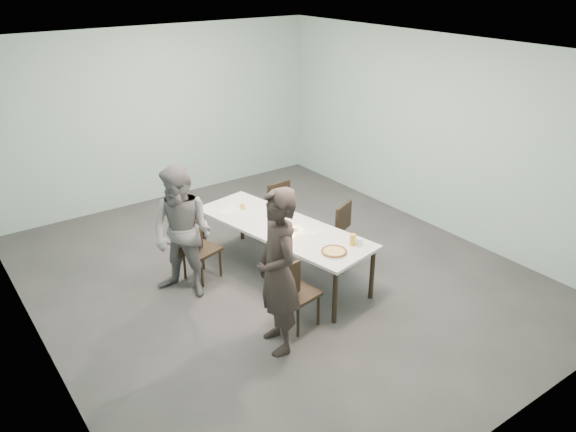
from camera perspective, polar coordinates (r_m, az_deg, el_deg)
ground at (r=7.79m, az=-1.31°, el=-5.95°), size 7.00×7.00×0.00m
room_shell at (r=6.98m, az=-1.47°, el=8.52°), size 6.02×7.02×3.01m
table at (r=7.45m, az=-0.61°, el=-1.40°), size 1.37×2.72×0.75m
chair_near_left at (r=6.49m, az=0.53°, el=-7.60°), size 0.64×0.48×0.87m
chair_far_left at (r=7.52m, az=-9.26°, el=-3.13°), size 0.65×0.52×0.87m
chair_near_right at (r=7.87m, az=5.24°, el=-1.56°), size 0.65×0.55×0.87m
chair_far_right at (r=8.63m, az=-1.50°, el=0.96°), size 0.62×0.45×0.87m
diner_near at (r=5.97m, az=-1.05°, el=-5.74°), size 0.60×0.78×1.89m
diner_far at (r=7.10m, az=-10.70°, el=-1.73°), size 1.00×1.06×1.73m
pizza at (r=6.77m, az=4.70°, el=-3.62°), size 0.34×0.34×0.04m
side_plate at (r=7.22m, az=2.41°, el=-1.75°), size 0.18×0.18×0.01m
beer_glass at (r=6.94m, az=6.59°, el=-2.41°), size 0.08×0.08×0.15m
water_tumbler at (r=6.97m, az=7.29°, el=-2.62°), size 0.08×0.08×0.09m
tealight at (r=7.30m, az=0.48°, el=-1.31°), size 0.06×0.06×0.05m
amber_tumbler at (r=7.94m, az=-4.64°, el=0.98°), size 0.07×0.07×0.08m
menu at (r=7.91m, az=-5.98°, el=0.54°), size 0.34×0.27×0.01m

